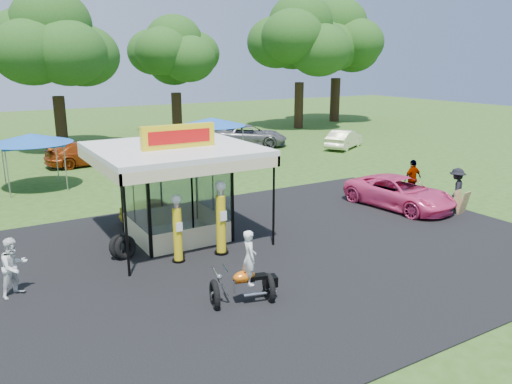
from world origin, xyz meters
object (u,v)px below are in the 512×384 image
a_frame_sign (462,202)px  bg_car_c (183,146)px  bg_car_d (249,136)px  gas_pump_right (221,220)px  tent_east (212,122)px  kiosk_car (156,210)px  bg_car_e (344,139)px  motorcycle (247,274)px  gas_pump_left (177,230)px  pink_sedan (399,193)px  bg_car_b (88,153)px  gas_station_kiosk (175,190)px  spectator_east_b (413,179)px  spectator_east_a (456,189)px  spectator_west (14,267)px  tent_west (31,139)px

a_frame_sign → bg_car_c: bg_car_c is taller
a_frame_sign → bg_car_d: bg_car_d is taller
gas_pump_right → tent_east: bearing=65.2°
kiosk_car → bg_car_e: 20.22m
motorcycle → bg_car_d: bearing=74.1°
bg_car_d → gas_pump_left: bearing=177.9°
gas_pump_left → pink_sedan: bearing=4.4°
gas_pump_left → bg_car_b: bearing=86.4°
gas_station_kiosk → bg_car_e: bearing=33.2°
kiosk_car → bg_car_b: bearing=-1.1°
bg_car_d → pink_sedan: bearing=-154.6°
gas_pump_left → kiosk_car: 4.56m
bg_car_c → gas_pump_left: bearing=165.5°
gas_pump_right → spectator_east_b: bearing=9.6°
gas_pump_left → spectator_east_b: (12.50, 1.76, -0.18)m
motorcycle → bg_car_d: 25.33m
bg_car_b → motorcycle: bearing=173.2°
gas_pump_right → spectator_east_a: gas_pump_right is taller
gas_pump_left → gas_station_kiosk: bearing=69.1°
motorcycle → bg_car_c: (6.78, 20.61, -0.10)m
bg_car_b → bg_car_d: (12.10, 1.04, 0.06)m
motorcycle → spectator_east_a: (12.07, 2.92, 0.09)m
gas_pump_right → bg_car_d: bearing=57.7°
a_frame_sign → spectator_west: bearing=164.4°
a_frame_sign → pink_sedan: size_ratio=0.20×
gas_pump_left → bg_car_d: gas_pump_left is taller
motorcycle → spectator_east_b: 13.09m
spectator_east_a → gas_station_kiosk: bearing=-43.0°
gas_pump_right → tent_east: size_ratio=0.61×
gas_station_kiosk → pink_sedan: bearing=-8.2°
spectator_west → bg_car_b: 18.21m
bg_car_c → bg_car_d: bg_car_d is taller
a_frame_sign → motorcycle: bearing=-179.9°
spectator_east_a → bg_car_c: (-5.29, 17.69, -0.19)m
pink_sedan → bg_car_e: (8.03, 13.10, 0.00)m
spectator_east_a → bg_car_b: bearing=-86.8°
pink_sedan → tent_east: bearing=95.8°
bg_car_c → tent_west: bearing=122.9°
bg_car_d → tent_east: (-5.41, -4.86, 1.85)m
gas_station_kiosk → bg_car_c: (6.45, 14.86, -1.06)m
spectator_west → bg_car_e: (23.42, 13.81, -0.15)m
spectator_east_a → motorcycle: bearing=-15.8°
bg_car_d → bg_car_e: bg_car_d is taller
spectator_east_a → bg_car_e: size_ratio=0.44×
bg_car_e → tent_east: tent_east is taller
pink_sedan → spectator_west: 15.41m
gas_pump_right → spectator_west: 6.21m
bg_car_c → bg_car_e: bearing=-96.9°
gas_station_kiosk → bg_car_d: size_ratio=0.94×
spectator_east_b → bg_car_b: (-11.39, 15.61, -0.17)m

